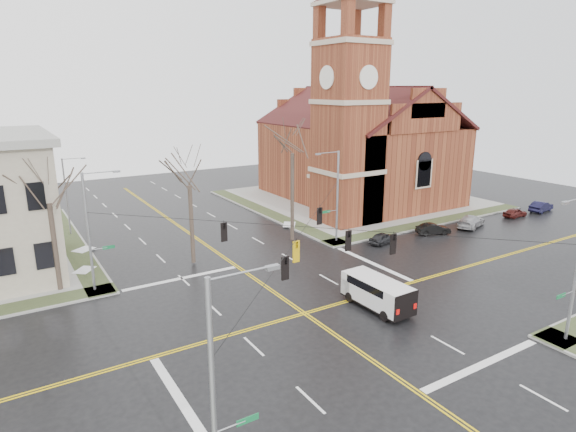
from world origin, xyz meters
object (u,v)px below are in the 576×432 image
church (357,139)px  signal_pole_ne (336,194)px  signal_pole_nw (91,229)px  tree_ne (292,147)px  streetlight_north_a (68,193)px  tree_nw_far (48,197)px  parked_car_e (541,206)px  signal_pole_sw (217,390)px  streetlight_north_b (46,167)px  cargo_van (375,290)px  signal_pole_se (576,266)px  parked_car_b (433,229)px  parked_car_a (383,238)px  tree_nw_near (189,180)px  parked_car_c (471,221)px  parked_car_d (515,213)px

church → signal_pole_ne: bearing=-135.3°
signal_pole_nw → tree_ne: (19.21, 2.56, 4.49)m
streetlight_north_a → tree_ne: size_ratio=0.61×
tree_nw_far → church: bearing=17.1°
church → parked_car_e: bearing=-47.0°
church → tree_nw_far: bearing=-162.9°
signal_pole_sw → streetlight_north_b: bearing=89.4°
signal_pole_nw → cargo_van: signal_pole_nw is taller
signal_pole_nw → streetlight_north_a: bearing=87.7°
signal_pole_se → church: bearing=69.7°
church → signal_pole_nw: 38.61m
signal_pole_nw → tree_ne: bearing=7.6°
signal_pole_ne → signal_pole_sw: (-22.64, -23.00, 0.00)m
cargo_van → parked_car_b: (16.94, 9.85, -0.65)m
church → tree_ne: 20.02m
parked_car_a → signal_pole_nw: bearing=73.4°
cargo_van → tree_nw_near: tree_nw_near is taller
parked_car_a → tree_nw_far: (-28.85, 4.31, 6.74)m
signal_pole_sw → parked_car_a: (26.47, 20.16, -4.39)m
parked_car_b → parked_car_e: size_ratio=0.89×
parked_car_c → tree_nw_near: (-30.37, 5.27, 6.77)m
streetlight_north_a → parked_car_b: streetlight_north_a is taller
signal_pole_sw → tree_nw_near: size_ratio=0.88×
parked_car_e → tree_nw_near: 44.44m
signal_pole_nw → parked_car_d: bearing=-4.4°
parked_car_a → signal_pole_se: bearing=158.7°
signal_pole_ne → streetlight_north_a: 27.48m
signal_pole_sw → parked_car_c: bearing=26.6°
tree_nw_far → parked_car_a: bearing=-8.5°
cargo_van → parked_car_b: size_ratio=1.57×
parked_car_d → tree_nw_near: 39.37m
signal_pole_se → parked_car_e: (29.32, 19.26, -4.29)m
streetlight_north_a → parked_car_c: (38.07, -20.13, -3.79)m
parked_car_b → parked_car_e: 18.90m
parked_car_b → tree_nw_far: 36.40m
signal_pole_se → parked_car_d: 31.25m
signal_pole_nw → parked_car_e: size_ratio=2.25×
church → signal_pole_se: church is taller
signal_pole_nw → streetlight_north_a: (0.67, 16.50, -0.48)m
parked_car_a → tree_ne: 12.67m
streetlight_north_a → signal_pole_ne: bearing=-36.9°
parked_car_a → church: bearing=-41.3°
streetlight_north_a → parked_car_b: bearing=-31.5°
signal_pole_ne → signal_pole_nw: (-22.64, 0.00, 0.00)m
signal_pole_ne → parked_car_d: bearing=-8.6°
signal_pole_ne → signal_pole_sw: size_ratio=1.00×
streetlight_north_b → signal_pole_se: bearing=-69.7°
signal_pole_se → streetlight_north_b: 63.43m
streetlight_north_a → cargo_van: bearing=-62.5°
signal_pole_se → parked_car_e: bearing=33.3°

